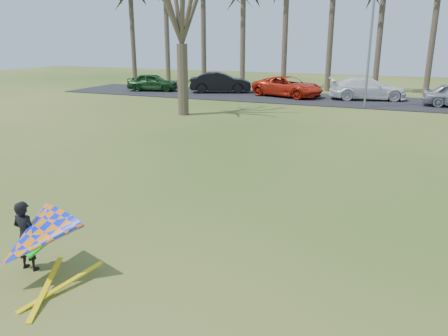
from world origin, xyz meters
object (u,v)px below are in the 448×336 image
at_px(car_3, 368,89).
at_px(kite_flyer, 32,239).
at_px(streetlight, 373,39).
at_px(car_2, 288,86).
at_px(car_1, 220,82).
at_px(car_0, 153,82).

xyz_separation_m(car_3, kite_flyer, (-3.73, -28.94, -0.03)).
height_order(streetlight, car_2, streetlight).
relative_size(car_1, car_3, 0.92).
height_order(streetlight, car_1, streetlight).
bearing_deg(car_0, streetlight, -113.29).
distance_m(car_1, car_2, 5.97).
bearing_deg(car_1, car_0, 78.40).
bearing_deg(car_3, streetlight, 170.54).
xyz_separation_m(streetlight, kite_flyer, (-4.08, -25.00, -3.63)).
bearing_deg(car_3, kite_flyer, 158.14).
bearing_deg(car_2, car_1, 104.12).
xyz_separation_m(streetlight, car_2, (-6.32, 3.42, -3.62)).
height_order(car_2, car_3, car_3).
bearing_deg(car_3, car_0, 79.28).
height_order(car_1, kite_flyer, kite_flyer).
relative_size(car_0, kite_flyer, 1.84).
distance_m(car_2, car_3, 6.00).
xyz_separation_m(car_0, car_3, (17.86, 1.18, 0.06)).
relative_size(streetlight, car_3, 1.43).
relative_size(car_2, car_3, 1.01).
xyz_separation_m(car_0, car_1, (5.93, 1.12, 0.10)).
bearing_deg(kite_flyer, car_3, 82.65).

